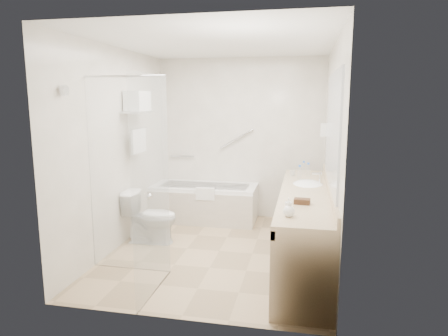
% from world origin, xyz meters
% --- Properties ---
extents(floor, '(3.20, 3.20, 0.00)m').
position_xyz_m(floor, '(0.00, 0.00, 0.00)').
color(floor, tan).
rests_on(floor, ground).
extents(ceiling, '(2.60, 3.20, 0.10)m').
position_xyz_m(ceiling, '(0.00, 0.00, 2.50)').
color(ceiling, white).
rests_on(ceiling, wall_back).
extents(wall_back, '(2.60, 0.10, 2.50)m').
position_xyz_m(wall_back, '(0.00, 1.60, 1.25)').
color(wall_back, silver).
rests_on(wall_back, ground).
extents(wall_front, '(2.60, 0.10, 2.50)m').
position_xyz_m(wall_front, '(0.00, -1.60, 1.25)').
color(wall_front, silver).
rests_on(wall_front, ground).
extents(wall_left, '(0.10, 3.20, 2.50)m').
position_xyz_m(wall_left, '(-1.30, 0.00, 1.25)').
color(wall_left, silver).
rests_on(wall_left, ground).
extents(wall_right, '(0.10, 3.20, 2.50)m').
position_xyz_m(wall_right, '(1.30, 0.00, 1.25)').
color(wall_right, silver).
rests_on(wall_right, ground).
extents(bathtub, '(1.60, 0.73, 0.59)m').
position_xyz_m(bathtub, '(-0.50, 1.24, 0.28)').
color(bathtub, white).
rests_on(bathtub, floor).
extents(grab_bar_short, '(0.40, 0.03, 0.03)m').
position_xyz_m(grab_bar_short, '(-0.95, 1.56, 0.95)').
color(grab_bar_short, silver).
rests_on(grab_bar_short, wall_back).
extents(grab_bar_long, '(0.53, 0.03, 0.33)m').
position_xyz_m(grab_bar_long, '(-0.05, 1.56, 1.25)').
color(grab_bar_long, silver).
rests_on(grab_bar_long, wall_back).
extents(shower_enclosure, '(0.96, 0.91, 2.11)m').
position_xyz_m(shower_enclosure, '(-0.63, -0.93, 1.07)').
color(shower_enclosure, silver).
rests_on(shower_enclosure, floor).
extents(towel_shelf, '(0.24, 0.55, 0.81)m').
position_xyz_m(towel_shelf, '(-1.17, 0.35, 1.75)').
color(towel_shelf, silver).
rests_on(towel_shelf, wall_left).
extents(vanity_counter, '(0.55, 2.70, 0.95)m').
position_xyz_m(vanity_counter, '(1.02, -0.15, 0.64)').
color(vanity_counter, tan).
rests_on(vanity_counter, floor).
extents(sink, '(0.40, 0.52, 0.14)m').
position_xyz_m(sink, '(1.05, 0.25, 0.82)').
color(sink, white).
rests_on(sink, vanity_counter).
extents(faucet, '(0.03, 0.03, 0.14)m').
position_xyz_m(faucet, '(1.20, 0.25, 0.93)').
color(faucet, silver).
rests_on(faucet, vanity_counter).
extents(mirror, '(0.02, 2.00, 1.20)m').
position_xyz_m(mirror, '(1.29, -0.15, 1.55)').
color(mirror, '#AAAFB7').
rests_on(mirror, wall_right).
extents(hairdryer_unit, '(0.08, 0.10, 0.18)m').
position_xyz_m(hairdryer_unit, '(1.25, 1.05, 1.45)').
color(hairdryer_unit, white).
rests_on(hairdryer_unit, wall_right).
extents(toilet, '(0.71, 0.42, 0.68)m').
position_xyz_m(toilet, '(-0.95, 0.14, 0.34)').
color(toilet, white).
rests_on(toilet, floor).
extents(amenity_basket, '(0.16, 0.12, 0.05)m').
position_xyz_m(amenity_basket, '(0.99, -0.73, 0.88)').
color(amenity_basket, '#432D18').
rests_on(amenity_basket, vanity_counter).
extents(soap_bottle_a, '(0.08, 0.13, 0.06)m').
position_xyz_m(soap_bottle_a, '(0.87, -1.00, 0.88)').
color(soap_bottle_a, white).
rests_on(soap_bottle_a, vanity_counter).
extents(soap_bottle_b, '(0.11, 0.14, 0.11)m').
position_xyz_m(soap_bottle_b, '(0.88, -1.19, 0.90)').
color(soap_bottle_b, white).
rests_on(soap_bottle_b, vanity_counter).
extents(water_bottle_left, '(0.06, 0.06, 0.19)m').
position_xyz_m(water_bottle_left, '(1.06, 0.70, 0.94)').
color(water_bottle_left, silver).
rests_on(water_bottle_left, vanity_counter).
extents(water_bottle_mid, '(0.06, 0.06, 0.19)m').
position_xyz_m(water_bottle_mid, '(0.95, 0.49, 0.94)').
color(water_bottle_mid, silver).
rests_on(water_bottle_mid, vanity_counter).
extents(water_bottle_right, '(0.06, 0.06, 0.18)m').
position_xyz_m(water_bottle_right, '(1.00, 0.90, 0.93)').
color(water_bottle_right, silver).
rests_on(water_bottle_right, vanity_counter).
extents(drinking_glass_near, '(0.08, 0.08, 0.08)m').
position_xyz_m(drinking_glass_near, '(0.85, 0.73, 0.89)').
color(drinking_glass_near, silver).
rests_on(drinking_glass_near, vanity_counter).
extents(drinking_glass_far, '(0.08, 0.08, 0.08)m').
position_xyz_m(drinking_glass_far, '(0.86, 0.71, 0.89)').
color(drinking_glass_far, silver).
rests_on(drinking_glass_far, vanity_counter).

